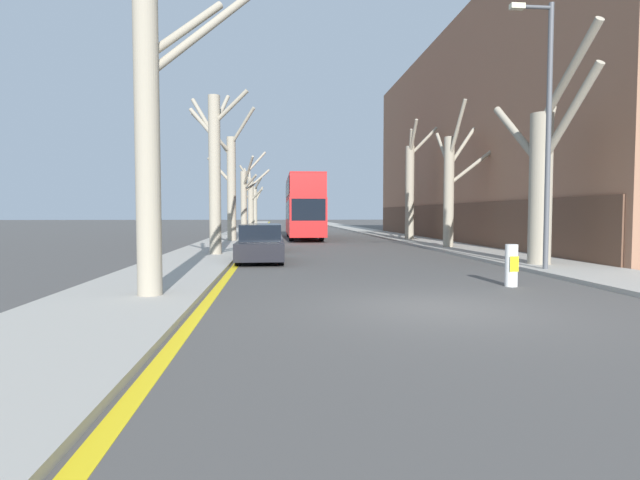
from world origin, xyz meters
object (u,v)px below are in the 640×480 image
(street_tree_left_3, at_px, (246,197))
(street_tree_right_2, at_px, (410,186))
(street_tree_right_1, at_px, (451,182))
(parked_car_1, at_px, (264,238))
(street_tree_right_0, at_px, (543,173))
(double_decker_bus, at_px, (303,204))
(street_tree_left_0, at_px, (150,103))
(street_tree_left_4, at_px, (251,200))
(street_tree_left_2, at_px, (230,182))
(parked_car_0, at_px, (261,244))
(lamp_post, at_px, (546,125))
(street_tree_left_5, at_px, (255,205))
(traffic_bollard, at_px, (511,265))
(street_tree_left_1, at_px, (215,168))

(street_tree_left_3, distance_m, street_tree_right_2, 15.58)
(street_tree_right_1, distance_m, parked_car_1, 10.25)
(street_tree_left_3, bearing_deg, parked_car_1, -83.71)
(street_tree_right_0, relative_size, double_decker_bus, 0.64)
(street_tree_left_0, relative_size, parked_car_1, 2.06)
(street_tree_right_0, relative_size, street_tree_right_1, 1.00)
(street_tree_right_2, bearing_deg, street_tree_right_1, -89.73)
(street_tree_left_4, bearing_deg, parked_car_1, -85.87)
(street_tree_left_2, xyz_separation_m, street_tree_left_3, (0.33, 10.79, -0.64))
(parked_car_0, xyz_separation_m, lamp_post, (8.98, -4.36, 3.96))
(street_tree_left_2, distance_m, street_tree_left_4, 22.42)
(street_tree_right_2, relative_size, lamp_post, 0.97)
(street_tree_left_5, height_order, street_tree_right_1, street_tree_right_1)
(street_tree_left_0, distance_m, parked_car_1, 14.97)
(street_tree_left_4, xyz_separation_m, street_tree_right_0, (11.90, -38.86, -0.15))
(street_tree_left_3, xyz_separation_m, street_tree_right_0, (11.76, -27.24, -0.03))
(street_tree_right_0, height_order, street_tree_right_2, street_tree_right_2)
(street_tree_left_4, distance_m, double_decker_bus, 18.57)
(traffic_bollard, bearing_deg, street_tree_right_1, 76.56)
(street_tree_left_0, xyz_separation_m, lamp_post, (11.06, 3.98, 0.42))
(street_tree_left_1, height_order, parked_car_0, street_tree_left_1)
(street_tree_left_3, relative_size, double_decker_bus, 0.62)
(street_tree_right_1, bearing_deg, street_tree_left_3, 123.38)
(street_tree_right_2, bearing_deg, street_tree_left_2, -177.03)
(street_tree_left_0, xyz_separation_m, parked_car_0, (2.08, 8.34, -3.55))
(street_tree_left_4, distance_m, parked_car_0, 36.16)
(street_tree_left_4, relative_size, street_tree_right_2, 0.89)
(street_tree_left_3, bearing_deg, street_tree_right_0, -66.65)
(double_decker_bus, bearing_deg, street_tree_left_2, -138.03)
(street_tree_left_4, relative_size, parked_car_0, 1.76)
(street_tree_left_0, distance_m, street_tree_left_4, 44.33)
(street_tree_right_0, bearing_deg, street_tree_right_1, 89.47)
(street_tree_left_1, distance_m, street_tree_right_0, 13.00)
(street_tree_left_2, xyz_separation_m, street_tree_right_0, (12.09, -16.45, -0.67))
(street_tree_left_3, bearing_deg, double_decker_bus, -53.36)
(street_tree_left_1, bearing_deg, parked_car_1, 59.47)
(parked_car_1, bearing_deg, street_tree_right_1, 2.02)
(street_tree_left_0, bearing_deg, traffic_bollard, 7.82)
(street_tree_left_1, xyz_separation_m, street_tree_right_1, (11.86, 3.80, -0.32))
(street_tree_left_0, height_order, traffic_bollard, street_tree_left_0)
(street_tree_right_0, bearing_deg, street_tree_left_4, 107.03)
(street_tree_left_1, bearing_deg, double_decker_bus, 73.14)
(double_decker_bus, relative_size, parked_car_0, 2.92)
(street_tree_left_1, xyz_separation_m, parked_car_1, (2.03, 3.45, -3.21))
(double_decker_bus, relative_size, parked_car_1, 2.90)
(street_tree_right_0, distance_m, parked_car_0, 10.47)
(parked_car_1, relative_size, traffic_bollard, 3.80)
(double_decker_bus, relative_size, lamp_post, 1.43)
(traffic_bollard, bearing_deg, street_tree_left_1, 131.51)
(parked_car_1, bearing_deg, street_tree_left_4, 94.13)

